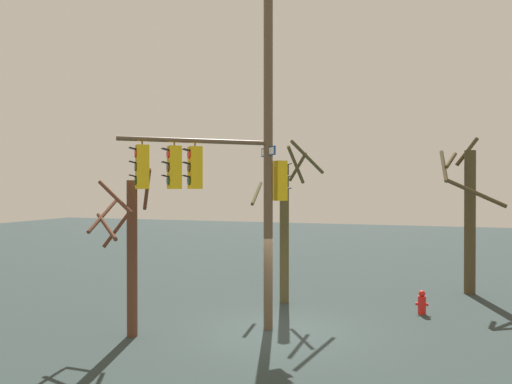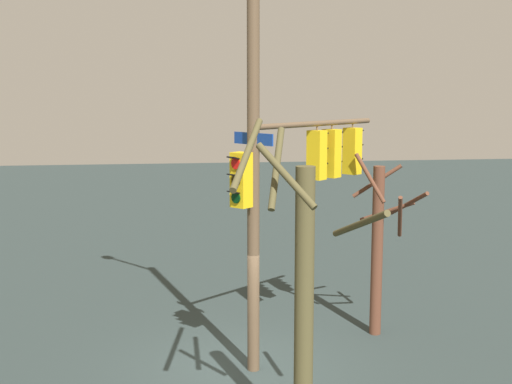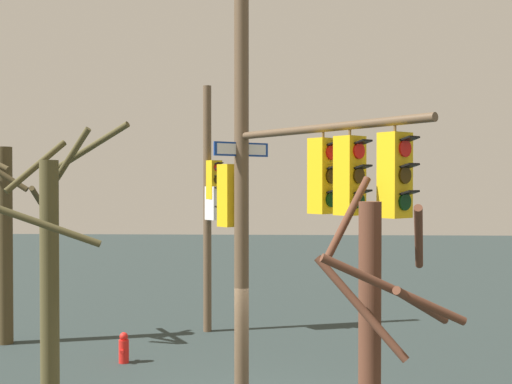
# 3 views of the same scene
# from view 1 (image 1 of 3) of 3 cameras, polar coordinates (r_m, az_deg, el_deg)

# --- Properties ---
(ground_plane) EXTENTS (80.00, 80.00, 0.00)m
(ground_plane) POSITION_cam_1_polar(r_m,az_deg,el_deg) (13.88, 2.54, -15.79)
(ground_plane) COLOR #293433
(main_signal_pole_assembly) EXTENTS (5.14, 3.11, 9.59)m
(main_signal_pole_assembly) POSITION_cam_1_polar(r_m,az_deg,el_deg) (13.14, -1.91, 4.75)
(main_signal_pole_assembly) COLOR brown
(main_signal_pole_assembly) RESTS_ON ground
(fire_hydrant) EXTENTS (0.38, 0.24, 0.73)m
(fire_hydrant) POSITION_cam_1_polar(r_m,az_deg,el_deg) (16.36, 18.64, -12.05)
(fire_hydrant) COLOR red
(fire_hydrant) RESTS_ON ground
(bare_tree_behind_pole) EXTENTS (1.61, 1.68, 4.40)m
(bare_tree_behind_pole) POSITION_cam_1_polar(r_m,az_deg,el_deg) (13.38, -14.43, -6.50)
(bare_tree_behind_pole) COLOR brown
(bare_tree_behind_pole) RESTS_ON ground
(bare_tree_across_street) EXTENTS (2.15, 2.04, 5.78)m
(bare_tree_across_street) POSITION_cam_1_polar(r_m,az_deg,el_deg) (19.64, 23.35, -2.45)
(bare_tree_across_street) COLOR #483C24
(bare_tree_across_street) RESTS_ON ground
(bare_tree_corner) EXTENTS (2.40, 2.04, 5.39)m
(bare_tree_corner) POSITION_cam_1_polar(r_m,az_deg,el_deg) (16.73, 3.36, -3.70)
(bare_tree_corner) COLOR #4D4629
(bare_tree_corner) RESTS_ON ground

